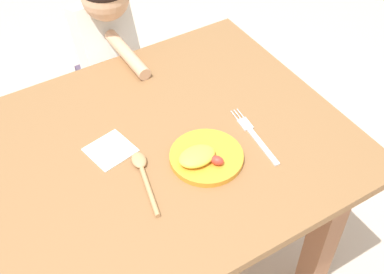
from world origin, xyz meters
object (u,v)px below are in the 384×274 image
object	(u,v)px
spoon	(143,172)
person	(110,76)
plate	(204,157)
fork	(255,137)

from	to	relation	value
spoon	person	bearing A→B (deg)	-2.46
plate	spoon	xyz separation A→B (m)	(-0.16, 0.04, -0.01)
plate	spoon	world-z (taller)	plate
plate	person	distance (m)	0.74
fork	person	world-z (taller)	person
spoon	plate	bearing A→B (deg)	-91.81
fork	person	xyz separation A→B (m)	(-0.14, 0.71, -0.21)
spoon	person	world-z (taller)	person
person	plate	bearing A→B (deg)	88.06
spoon	person	size ratio (longest dim) A/B	0.22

